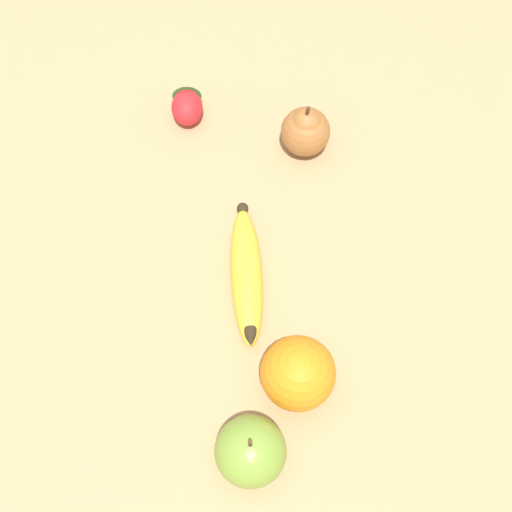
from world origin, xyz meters
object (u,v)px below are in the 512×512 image
(orange, at_px, (298,373))
(apple, at_px, (251,451))
(banana, at_px, (247,273))
(strawberry, at_px, (187,105))
(pear, at_px, (306,130))

(orange, bearing_deg, apple, 146.30)
(banana, xyz_separation_m, orange, (-0.13, -0.05, 0.02))
(orange, xyz_separation_m, apple, (-0.08, 0.05, -0.01))
(strawberry, distance_m, apple, 0.47)
(apple, bearing_deg, banana, -0.14)
(orange, distance_m, pear, 0.33)
(orange, height_order, pear, same)
(apple, bearing_deg, strawberry, 9.08)
(pear, relative_size, strawberry, 1.42)
(pear, bearing_deg, orange, 175.06)
(banana, height_order, orange, orange)
(orange, xyz_separation_m, pear, (0.33, -0.03, -0.01))
(strawberry, bearing_deg, pear, -111.35)
(strawberry, bearing_deg, orange, -163.04)
(banana, height_order, strawberry, strawberry)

